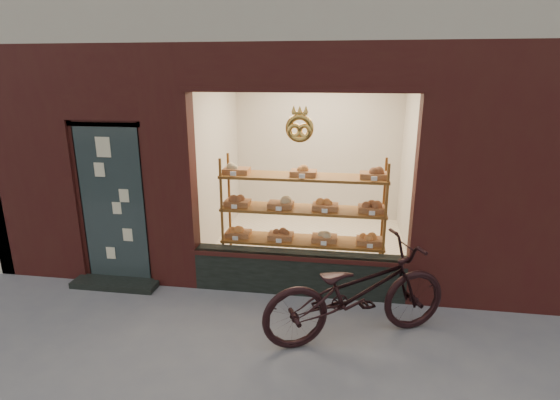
# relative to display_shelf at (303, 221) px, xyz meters

# --- Properties ---
(display_shelf) EXTENTS (2.20, 0.45, 1.70)m
(display_shelf) POSITION_rel_display_shelf_xyz_m (0.00, 0.00, 0.00)
(display_shelf) COLOR brown
(display_shelf) RESTS_ON ground
(bicycle) EXTENTS (2.18, 1.51, 1.09)m
(bicycle) POSITION_rel_display_shelf_xyz_m (0.72, -1.34, -0.30)
(bicycle) COLOR black
(bicycle) RESTS_ON ground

